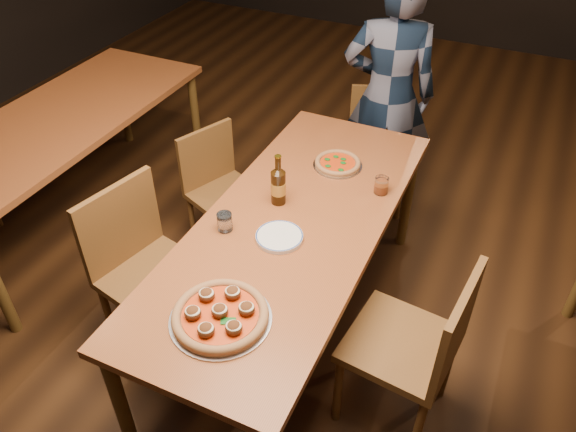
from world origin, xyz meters
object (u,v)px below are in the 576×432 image
at_px(table_left, 60,128).
at_px(water_glass, 225,222).
at_px(chair_end, 377,151).
at_px(plate_stack, 279,237).
at_px(pizza_meatball, 220,315).
at_px(chair_main_e, 401,343).
at_px(table_main, 292,233).
at_px(beer_bottle, 278,186).
at_px(chair_main_sw, 227,195).
at_px(amber_glass, 381,185).
at_px(pizza_margherita, 338,163).
at_px(diner, 388,96).
at_px(chair_main_nw, 156,277).

relative_size(table_left, water_glass, 23.07).
relative_size(chair_end, plate_stack, 3.90).
bearing_deg(pizza_meatball, chair_main_e, 33.56).
xyz_separation_m(table_main, chair_end, (0.03, 1.27, -0.26)).
bearing_deg(beer_bottle, chair_main_sw, 146.33).
distance_m(table_main, amber_glass, 0.51).
xyz_separation_m(table_main, pizza_margherita, (0.02, 0.52, 0.09)).
bearing_deg(beer_bottle, table_left, 173.06).
bearing_deg(chair_main_e, chair_end, -152.43).
bearing_deg(table_left, diner, 30.11).
xyz_separation_m(pizza_margherita, diner, (0.03, 0.79, 0.03)).
distance_m(beer_bottle, diner, 1.22).
relative_size(table_main, water_glass, 23.07).
height_order(chair_main_e, pizza_margherita, chair_main_e).
bearing_deg(table_main, beer_bottle, 138.98).
distance_m(table_left, water_glass, 1.53).
height_order(table_left, beer_bottle, beer_bottle).
height_order(table_main, pizza_margherita, pizza_margherita).
bearing_deg(chair_main_sw, water_glass, -126.46).
height_order(plate_stack, diner, diner).
xyz_separation_m(chair_main_nw, diner, (0.61, 1.67, 0.32)).
distance_m(pizza_margherita, beer_bottle, 0.45).
bearing_deg(table_main, chair_main_e, -21.10).
bearing_deg(plate_stack, table_left, 165.63).
relative_size(table_left, plate_stack, 9.38).
height_order(table_main, chair_main_e, chair_main_e).
distance_m(chair_main_nw, beer_bottle, 0.73).
bearing_deg(beer_bottle, pizza_meatball, -80.92).
xyz_separation_m(pizza_meatball, water_glass, (-0.25, 0.47, 0.02)).
height_order(pizza_margherita, diner, diner).
height_order(chair_main_nw, chair_main_e, chair_main_nw).
height_order(pizza_margherita, amber_glass, amber_glass).
xyz_separation_m(table_left, beer_bottle, (1.58, -0.19, 0.16)).
xyz_separation_m(chair_main_nw, pizza_meatball, (0.56, -0.30, 0.30)).
relative_size(chair_main_sw, water_glass, 9.40).
xyz_separation_m(chair_main_e, chair_end, (-0.59, 1.51, -0.06)).
distance_m(table_left, chair_end, 2.01).
height_order(beer_bottle, diner, diner).
bearing_deg(plate_stack, table_main, 88.62).
distance_m(chair_main_nw, chair_end, 1.74).
bearing_deg(table_main, chair_end, 88.48).
xyz_separation_m(table_left, chair_end, (1.73, 0.97, -0.26)).
bearing_deg(pizza_margherita, table_left, -172.58).
height_order(table_main, diner, diner).
height_order(table_left, amber_glass, amber_glass).
bearing_deg(diner, beer_bottle, 64.64).
relative_size(beer_bottle, amber_glass, 3.01).
bearing_deg(plate_stack, chair_main_e, -9.54).
bearing_deg(table_main, pizza_meatball, -90.23).
relative_size(chair_main_sw, plate_stack, 3.82).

